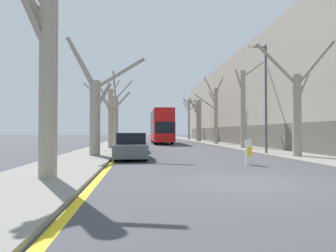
% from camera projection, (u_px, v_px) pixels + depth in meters
% --- Properties ---
extents(ground_plane, '(300.00, 300.00, 0.00)m').
position_uv_depth(ground_plane, '(247.00, 182.00, 9.20)').
color(ground_plane, '#424247').
extents(sidewalk_left, '(3.40, 120.00, 0.12)m').
position_uv_depth(sidewalk_left, '(123.00, 139.00, 58.34)').
color(sidewalk_left, gray).
rests_on(sidewalk_left, ground).
extents(sidewalk_right, '(3.40, 120.00, 0.12)m').
position_uv_depth(sidewalk_right, '(189.00, 139.00, 59.58)').
color(sidewalk_right, gray).
rests_on(sidewalk_right, ground).
extents(building_facade_right, '(10.08, 49.83, 11.08)m').
position_uv_depth(building_facade_right, '(258.00, 103.00, 41.66)').
color(building_facade_right, '#9E9384').
rests_on(building_facade_right, ground).
extents(kerb_line_stripe, '(0.24, 120.00, 0.01)m').
position_uv_depth(kerb_line_stripe, '(132.00, 140.00, 58.52)').
color(kerb_line_stripe, yellow).
rests_on(kerb_line_stripe, ground).
extents(street_tree_left_0, '(2.67, 2.07, 7.82)m').
position_uv_depth(street_tree_left_0, '(46.00, 63.00, 9.46)').
color(street_tree_left_0, gray).
rests_on(street_tree_left_0, ground).
extents(street_tree_left_1, '(4.80, 1.31, 7.30)m').
position_uv_depth(street_tree_left_1, '(95.00, 108.00, 18.45)').
color(street_tree_left_1, gray).
rests_on(street_tree_left_1, ground).
extents(street_tree_left_2, '(4.47, 2.90, 6.46)m').
position_uv_depth(street_tree_left_2, '(110.00, 114.00, 26.88)').
color(street_tree_left_2, gray).
rests_on(street_tree_left_2, ground).
extents(street_tree_left_3, '(2.85, 2.27, 8.39)m').
position_uv_depth(street_tree_left_3, '(116.00, 117.00, 34.68)').
color(street_tree_left_3, gray).
rests_on(street_tree_left_3, ground).
extents(street_tree_right_0, '(4.18, 2.56, 6.59)m').
position_uv_depth(street_tree_right_0, '(297.00, 108.00, 17.73)').
color(street_tree_right_0, gray).
rests_on(street_tree_right_0, ground).
extents(street_tree_right_1, '(3.10, 2.50, 8.01)m').
position_uv_depth(street_tree_right_1, '(243.00, 107.00, 27.12)').
color(street_tree_right_1, gray).
rests_on(street_tree_right_1, ground).
extents(street_tree_right_2, '(3.17, 2.39, 8.22)m').
position_uv_depth(street_tree_right_2, '(215.00, 113.00, 36.63)').
color(street_tree_right_2, gray).
rests_on(street_tree_right_2, ground).
extents(street_tree_right_3, '(2.49, 2.24, 7.17)m').
position_uv_depth(street_tree_right_3, '(198.00, 119.00, 47.53)').
color(street_tree_right_3, gray).
rests_on(street_tree_right_3, ground).
extents(street_tree_right_4, '(2.45, 3.16, 8.12)m').
position_uv_depth(street_tree_right_4, '(189.00, 118.00, 56.97)').
color(street_tree_right_4, gray).
rests_on(street_tree_right_4, ground).
extents(double_decker_bus, '(2.49, 11.89, 4.39)m').
position_uv_depth(double_decker_bus, '(161.00, 125.00, 40.31)').
color(double_decker_bus, red).
rests_on(double_decker_bus, ground).
extents(parked_car_0, '(1.83, 4.38, 1.50)m').
position_uv_depth(parked_car_0, '(131.00, 147.00, 17.21)').
color(parked_car_0, '#4C5156').
rests_on(parked_car_0, ground).
extents(parked_car_1, '(1.85, 4.11, 1.35)m').
position_uv_depth(parked_car_1, '(134.00, 144.00, 23.14)').
color(parked_car_1, olive).
rests_on(parked_car_1, ground).
extents(parked_car_2, '(1.76, 4.48, 1.30)m').
position_uv_depth(parked_car_2, '(135.00, 142.00, 28.63)').
color(parked_car_2, '#9EA3AD').
rests_on(parked_car_2, ground).
extents(lamp_post, '(1.40, 0.20, 7.51)m').
position_uv_depth(lamp_post, '(264.00, 93.00, 20.43)').
color(lamp_post, '#4C4F54').
rests_on(lamp_post, ground).
extents(traffic_bollard, '(0.31, 0.32, 1.19)m').
position_uv_depth(traffic_bollard, '(249.00, 152.00, 14.16)').
color(traffic_bollard, white).
rests_on(traffic_bollard, ground).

